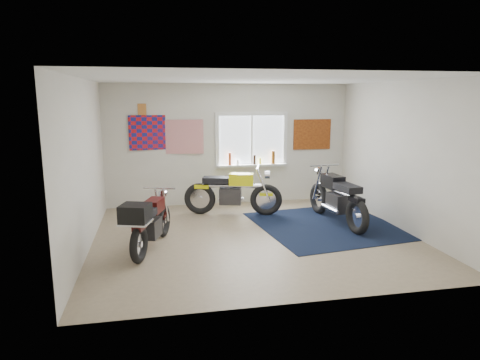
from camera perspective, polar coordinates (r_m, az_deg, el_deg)
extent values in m
plane|color=#9E896B|center=(7.57, 1.94, -7.56)|extent=(5.50, 5.50, 0.00)
plane|color=white|center=(7.18, 2.08, 13.32)|extent=(5.50, 5.50, 0.00)
plane|color=silver|center=(9.68, -1.39, 4.73)|extent=(5.50, 0.00, 5.50)
plane|color=silver|center=(4.89, 8.72, -1.64)|extent=(5.50, 0.00, 5.50)
plane|color=silver|center=(7.15, -20.00, 1.82)|extent=(0.00, 5.00, 5.00)
plane|color=silver|center=(8.32, 20.81, 2.98)|extent=(0.00, 5.00, 5.00)
cube|color=black|center=(8.36, 11.53, -5.93)|extent=(2.81, 2.90, 0.01)
cube|color=white|center=(9.75, 1.53, 5.37)|extent=(1.50, 0.02, 1.10)
cube|color=white|center=(9.70, 1.57, 8.83)|extent=(1.66, 0.06, 0.08)
cube|color=white|center=(9.82, 1.53, 1.93)|extent=(1.66, 0.06, 0.08)
cube|color=white|center=(9.60, -3.08, 5.26)|extent=(0.08, 0.06, 1.10)
cube|color=white|center=(9.94, 6.01, 5.42)|extent=(0.08, 0.06, 1.10)
cube|color=white|center=(9.74, 1.55, 5.36)|extent=(0.04, 0.06, 1.10)
cube|color=white|center=(9.75, 1.61, 1.99)|extent=(1.60, 0.16, 0.04)
cylinder|color=#973716|center=(9.62, -1.37, 2.83)|extent=(0.07, 0.07, 0.28)
cylinder|color=silver|center=(9.66, -0.32, 2.39)|extent=(0.06, 0.06, 0.12)
cylinder|color=black|center=(9.74, 1.95, 2.75)|extent=(0.06, 0.06, 0.22)
cylinder|color=yellow|center=(9.77, 2.70, 2.54)|extent=(0.05, 0.05, 0.14)
cylinder|color=brown|center=(9.84, 4.45, 3.05)|extent=(0.09, 0.09, 0.30)
plane|color=red|center=(9.49, -11.60, 6.21)|extent=(1.00, 0.07, 1.00)
plane|color=red|center=(9.50, -7.64, 5.73)|extent=(0.90, 0.09, 0.90)
cube|color=#B77034|center=(9.47, -12.94, 9.17)|extent=(0.18, 0.02, 0.24)
cube|color=#A54C14|center=(10.16, 9.59, 6.01)|extent=(0.90, 0.03, 0.70)
torus|color=black|center=(8.84, 3.50, -2.65)|extent=(0.67, 0.30, 0.66)
torus|color=black|center=(8.95, -5.38, -2.49)|extent=(0.67, 0.30, 0.66)
cylinder|color=silver|center=(8.84, 3.50, -2.65)|extent=(0.13, 0.12, 0.11)
cylinder|color=silver|center=(8.95, -5.38, -2.49)|extent=(0.13, 0.12, 0.11)
cylinder|color=silver|center=(8.81, -0.98, -0.77)|extent=(1.22, 0.41, 0.09)
cube|color=#28282A|center=(8.86, -1.29, -2.14)|extent=(0.50, 0.38, 0.34)
cylinder|color=silver|center=(9.03, -1.19, -2.52)|extent=(0.54, 0.21, 0.07)
cube|color=yellow|center=(8.76, 0.18, 0.09)|extent=(0.54, 0.38, 0.24)
cube|color=black|center=(8.82, -3.21, 0.01)|extent=(0.60, 0.41, 0.12)
cube|color=yellow|center=(8.89, -5.09, -0.83)|extent=(0.33, 0.23, 0.08)
cube|color=yellow|center=(8.81, 3.50, -1.90)|extent=(0.30, 0.21, 0.05)
cylinder|color=silver|center=(8.70, 2.38, 1.72)|extent=(0.20, 0.60, 0.04)
cylinder|color=silver|center=(8.73, 3.67, 0.68)|extent=(0.14, 0.18, 0.16)
torus|color=black|center=(9.11, 10.46, -2.42)|extent=(0.20, 0.66, 0.65)
torus|color=black|center=(7.90, 15.37, -4.72)|extent=(0.20, 0.66, 0.65)
cylinder|color=silver|center=(9.11, 10.46, -2.42)|extent=(0.12, 0.12, 0.11)
cylinder|color=silver|center=(7.90, 15.37, -4.72)|extent=(0.12, 0.12, 0.11)
cylinder|color=silver|center=(8.42, 12.83, -1.37)|extent=(0.23, 1.31, 0.09)
cube|color=#28282A|center=(8.43, 12.94, -2.96)|extent=(0.34, 0.50, 0.35)
cylinder|color=silver|center=(8.37, 11.92, -3.74)|extent=(0.13, 0.57, 0.07)
cube|color=black|center=(8.55, 12.24, -0.17)|extent=(0.32, 0.54, 0.25)
cube|color=black|center=(8.09, 14.15, -1.03)|extent=(0.35, 0.60, 0.12)
cube|color=black|center=(7.87, 15.28, -2.52)|extent=(0.20, 0.33, 0.08)
cube|color=black|center=(9.08, 10.48, -1.66)|extent=(0.18, 0.30, 0.05)
cylinder|color=silver|center=(8.81, 11.19, 1.98)|extent=(0.64, 0.11, 0.04)
cylinder|color=silver|center=(9.01, 10.52, 1.14)|extent=(0.18, 0.12, 0.17)
torus|color=black|center=(7.64, -10.19, -5.35)|extent=(0.28, 0.58, 0.57)
torus|color=black|center=(6.52, -13.33, -8.34)|extent=(0.28, 0.58, 0.57)
cylinder|color=silver|center=(7.64, -10.19, -5.35)|extent=(0.11, 0.12, 0.10)
cylinder|color=silver|center=(6.52, -13.33, -8.34)|extent=(0.11, 0.12, 0.10)
cylinder|color=silver|center=(7.00, -11.72, -4.67)|extent=(0.42, 1.08, 0.08)
cube|color=#28282A|center=(7.01, -11.77, -6.28)|extent=(0.36, 0.45, 0.30)
cylinder|color=silver|center=(7.09, -12.83, -6.90)|extent=(0.21, 0.48, 0.06)
cube|color=#380A09|center=(7.11, -11.36, -3.37)|extent=(0.35, 0.49, 0.21)
cube|color=black|center=(6.69, -12.57, -4.49)|extent=(0.38, 0.54, 0.11)
cube|color=#380A09|center=(6.49, -13.29, -6.15)|extent=(0.22, 0.29, 0.07)
cube|color=#380A09|center=(7.61, -10.22, -4.58)|extent=(0.19, 0.27, 0.04)
cylinder|color=silver|center=(7.34, -10.71, -1.07)|extent=(0.53, 0.20, 0.03)
cylinder|color=silver|center=(7.53, -10.28, -1.84)|extent=(0.16, 0.13, 0.14)
cube|color=black|center=(6.30, -13.79, -4.36)|extent=(0.49, 0.47, 0.26)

